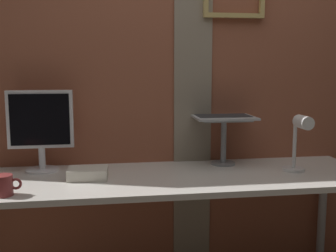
% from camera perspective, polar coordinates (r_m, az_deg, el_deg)
% --- Properties ---
extents(brick_wall_back, '(3.52, 0.16, 2.44)m').
position_cam_1_polar(brick_wall_back, '(2.54, 1.63, 6.23)').
color(brick_wall_back, '#9E563D').
rests_on(brick_wall_back, ground_plane).
extents(desk, '(2.16, 0.65, 0.74)m').
position_cam_1_polar(desk, '(2.24, 0.39, -8.45)').
color(desk, silver).
rests_on(desk, ground_plane).
extents(monitor, '(0.35, 0.18, 0.44)m').
position_cam_1_polar(monitor, '(2.36, -16.98, 0.18)').
color(monitor, white).
rests_on(monitor, desk).
extents(laptop_stand, '(0.28, 0.22, 0.27)m').
position_cam_1_polar(laptop_stand, '(2.45, 7.60, -1.06)').
color(laptop_stand, gray).
rests_on(laptop_stand, desk).
extents(laptop, '(0.35, 0.32, 0.23)m').
position_cam_1_polar(laptop, '(2.50, 7.19, 2.61)').
color(laptop, '#ADB2B7').
rests_on(laptop, laptop_stand).
extents(desk_lamp, '(0.12, 0.20, 0.32)m').
position_cam_1_polar(desk_lamp, '(2.33, 17.50, -1.52)').
color(desk_lamp, white).
rests_on(desk_lamp, desk).
extents(coffee_mug, '(0.13, 0.09, 0.09)m').
position_cam_1_polar(coffee_mug, '(2.02, -21.56, -7.53)').
color(coffee_mug, maroon).
rests_on(coffee_mug, desk).
extents(paper_clutter_stack, '(0.21, 0.15, 0.06)m').
position_cam_1_polar(paper_clutter_stack, '(2.19, -10.85, -6.39)').
color(paper_clutter_stack, silver).
rests_on(paper_clutter_stack, desk).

